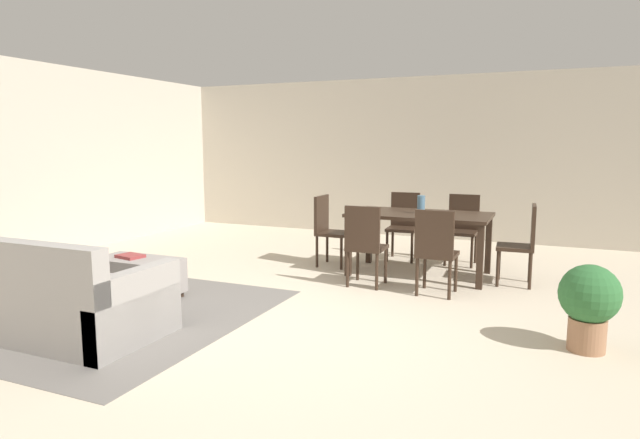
{
  "coord_description": "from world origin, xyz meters",
  "views": [
    {
      "loc": [
        2.08,
        -4.15,
        1.6
      ],
      "look_at": [
        -0.22,
        1.15,
        0.78
      ],
      "focal_mm": 30.35,
      "sensor_mm": 36.0,
      "label": 1
    }
  ],
  "objects": [
    {
      "name": "ground_plane",
      "position": [
        0.0,
        0.0,
        0.0
      ],
      "size": [
        10.8,
        10.8,
        0.0
      ],
      "primitive_type": "plane",
      "color": "beige"
    },
    {
      "name": "wall_back",
      "position": [
        0.0,
        5.0,
        1.35
      ],
      "size": [
        9.0,
        0.12,
        2.7
      ],
      "primitive_type": "cube",
      "color": "#BCB2A0",
      "rests_on": "ground_plane"
    },
    {
      "name": "area_rug",
      "position": [
        -1.88,
        -0.41,
        0.0
      ],
      "size": [
        3.0,
        2.8,
        0.01
      ],
      "primitive_type": "cube",
      "color": "slate",
      "rests_on": "ground_plane"
    },
    {
      "name": "couch",
      "position": [
        -1.92,
        -1.01,
        0.28
      ],
      "size": [
        2.19,
        0.95,
        0.86
      ],
      "color": "gray",
      "rests_on": "ground_plane"
    },
    {
      "name": "ottoman_table",
      "position": [
        -1.85,
        0.13,
        0.24
      ],
      "size": [
        0.9,
        0.46,
        0.41
      ],
      "color": "gray",
      "rests_on": "ground_plane"
    },
    {
      "name": "dining_table",
      "position": [
        0.61,
        2.28,
        0.67
      ],
      "size": [
        1.66,
        0.92,
        0.76
      ],
      "color": "#332319",
      "rests_on": "ground_plane"
    },
    {
      "name": "dining_chair_near_left",
      "position": [
        0.18,
        1.46,
        0.52
      ],
      "size": [
        0.4,
        0.4,
        0.92
      ],
      "color": "#332319",
      "rests_on": "ground_plane"
    },
    {
      "name": "dining_chair_near_right",
      "position": [
        0.98,
        1.42,
        0.52
      ],
      "size": [
        0.41,
        0.41,
        0.92
      ],
      "color": "#332319",
      "rests_on": "ground_plane"
    },
    {
      "name": "dining_chair_far_left",
      "position": [
        0.19,
        3.1,
        0.52
      ],
      "size": [
        0.42,
        0.42,
        0.92
      ],
      "color": "#332319",
      "rests_on": "ground_plane"
    },
    {
      "name": "dining_chair_far_right",
      "position": [
        0.99,
        3.13,
        0.52
      ],
      "size": [
        0.4,
        0.4,
        0.92
      ],
      "color": "#332319",
      "rests_on": "ground_plane"
    },
    {
      "name": "dining_chair_head_east",
      "position": [
        1.8,
        2.25,
        0.52
      ],
      "size": [
        0.42,
        0.42,
        0.92
      ],
      "color": "#332319",
      "rests_on": "ground_plane"
    },
    {
      "name": "dining_chair_head_west",
      "position": [
        -0.61,
        2.31,
        0.52
      ],
      "size": [
        0.4,
        0.4,
        0.92
      ],
      "color": "#332319",
      "rests_on": "ground_plane"
    },
    {
      "name": "vase_centerpiece",
      "position": [
        0.63,
        2.24,
        0.87
      ],
      "size": [
        0.09,
        0.09,
        0.22
      ],
      "primitive_type": "cylinder",
      "color": "slate",
      "rests_on": "dining_table"
    },
    {
      "name": "book_on_ottoman",
      "position": [
        -1.94,
        0.13,
        0.43
      ],
      "size": [
        0.29,
        0.25,
        0.03
      ],
      "primitive_type": "cube",
      "rotation": [
        0.0,
        0.0,
        -0.19
      ],
      "color": "maroon",
      "rests_on": "ottoman_table"
    },
    {
      "name": "potted_plant",
      "position": [
        2.38,
        0.36,
        0.4
      ],
      "size": [
        0.46,
        0.46,
        0.68
      ],
      "color": "#996B4C",
      "rests_on": "ground_plane"
    }
  ]
}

